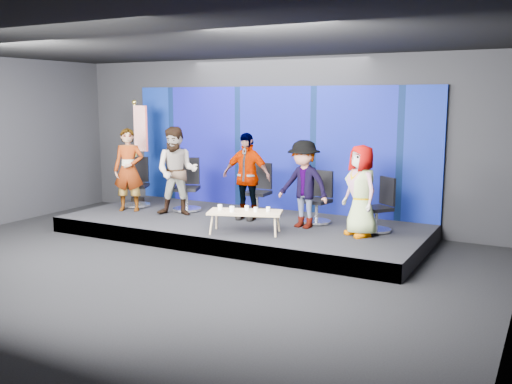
{
  "coord_description": "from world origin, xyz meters",
  "views": [
    {
      "loc": [
        5.37,
        -6.93,
        2.66
      ],
      "look_at": [
        0.38,
        2.4,
        0.91
      ],
      "focal_mm": 40.0,
      "sensor_mm": 36.0,
      "label": 1
    }
  ],
  "objects_px": {
    "chair_b": "(187,193)",
    "mug_b": "(232,209)",
    "chair_a": "(137,190)",
    "chair_c": "(258,198)",
    "chair_e": "(379,214)",
    "panelist_a": "(129,170)",
    "panelist_b": "(177,171)",
    "mug_d": "(256,210)",
    "panelist_c": "(246,176)",
    "flag_stand": "(139,149)",
    "mug_e": "(268,209)",
    "mug_a": "(220,207)",
    "chair_d": "(318,206)",
    "mug_c": "(247,208)",
    "panelist_d": "(304,184)",
    "coffee_table": "(245,213)",
    "panelist_e": "(361,191)"
  },
  "relations": [
    {
      "from": "chair_a",
      "to": "panelist_c",
      "type": "relative_size",
      "value": 0.63
    },
    {
      "from": "chair_b",
      "to": "flag_stand",
      "type": "relative_size",
      "value": 0.48
    },
    {
      "from": "chair_d",
      "to": "panelist_d",
      "type": "bearing_deg",
      "value": -90.59
    },
    {
      "from": "chair_b",
      "to": "chair_e",
      "type": "distance_m",
      "value": 4.13
    },
    {
      "from": "mug_b",
      "to": "flag_stand",
      "type": "relative_size",
      "value": 0.04
    },
    {
      "from": "panelist_a",
      "to": "mug_c",
      "type": "distance_m",
      "value": 3.22
    },
    {
      "from": "chair_b",
      "to": "panelist_d",
      "type": "bearing_deg",
      "value": -28.34
    },
    {
      "from": "mug_a",
      "to": "mug_e",
      "type": "height_order",
      "value": "mug_a"
    },
    {
      "from": "chair_c",
      "to": "chair_d",
      "type": "relative_size",
      "value": 1.06
    },
    {
      "from": "panelist_b",
      "to": "panelist_e",
      "type": "relative_size",
      "value": 1.14
    },
    {
      "from": "chair_e",
      "to": "flag_stand",
      "type": "relative_size",
      "value": 0.42
    },
    {
      "from": "panelist_a",
      "to": "panelist_c",
      "type": "bearing_deg",
      "value": -15.92
    },
    {
      "from": "panelist_d",
      "to": "flag_stand",
      "type": "height_order",
      "value": "flag_stand"
    },
    {
      "from": "chair_c",
      "to": "mug_a",
      "type": "bearing_deg",
      "value": -89.58
    },
    {
      "from": "chair_a",
      "to": "mug_b",
      "type": "distance_m",
      "value": 3.41
    },
    {
      "from": "panelist_a",
      "to": "chair_c",
      "type": "relative_size",
      "value": 1.65
    },
    {
      "from": "chair_a",
      "to": "flag_stand",
      "type": "bearing_deg",
      "value": 95.65
    },
    {
      "from": "chair_b",
      "to": "chair_e",
      "type": "relative_size",
      "value": 1.14
    },
    {
      "from": "chair_c",
      "to": "panelist_e",
      "type": "xyz_separation_m",
      "value": [
        2.4,
        -0.76,
        0.44
      ]
    },
    {
      "from": "panelist_c",
      "to": "chair_d",
      "type": "bearing_deg",
      "value": 11.57
    },
    {
      "from": "mug_a",
      "to": "chair_b",
      "type": "bearing_deg",
      "value": 140.95
    },
    {
      "from": "mug_b",
      "to": "mug_e",
      "type": "relative_size",
      "value": 1.19
    },
    {
      "from": "coffee_table",
      "to": "flag_stand",
      "type": "xyz_separation_m",
      "value": [
        -3.58,
        1.51,
        0.87
      ]
    },
    {
      "from": "chair_d",
      "to": "mug_d",
      "type": "distance_m",
      "value": 1.51
    },
    {
      "from": "chair_c",
      "to": "panelist_c",
      "type": "distance_m",
      "value": 0.71
    },
    {
      "from": "panelist_b",
      "to": "mug_c",
      "type": "xyz_separation_m",
      "value": [
        1.97,
        -0.65,
        -0.46
      ]
    },
    {
      "from": "mug_e",
      "to": "panelist_d",
      "type": "bearing_deg",
      "value": 65.3
    },
    {
      "from": "chair_b",
      "to": "mug_b",
      "type": "bearing_deg",
      "value": -57.61
    },
    {
      "from": "panelist_b",
      "to": "chair_d",
      "type": "distance_m",
      "value": 2.93
    },
    {
      "from": "chair_b",
      "to": "panelist_c",
      "type": "xyz_separation_m",
      "value": [
        1.54,
        -0.19,
        0.49
      ]
    },
    {
      "from": "chair_d",
      "to": "mug_c",
      "type": "relative_size",
      "value": 11.18
    },
    {
      "from": "panelist_c",
      "to": "mug_c",
      "type": "height_order",
      "value": "panelist_c"
    },
    {
      "from": "panelist_c",
      "to": "panelist_d",
      "type": "bearing_deg",
      "value": -9.17
    },
    {
      "from": "panelist_a",
      "to": "chair_b",
      "type": "bearing_deg",
      "value": 4.48
    },
    {
      "from": "chair_d",
      "to": "flag_stand",
      "type": "height_order",
      "value": "flag_stand"
    },
    {
      "from": "chair_e",
      "to": "panelist_e",
      "type": "height_order",
      "value": "panelist_e"
    },
    {
      "from": "panelist_c",
      "to": "mug_d",
      "type": "height_order",
      "value": "panelist_c"
    },
    {
      "from": "chair_b",
      "to": "flag_stand",
      "type": "xyz_separation_m",
      "value": [
        -1.49,
        0.28,
        0.86
      ]
    },
    {
      "from": "mug_b",
      "to": "flag_stand",
      "type": "height_order",
      "value": "flag_stand"
    },
    {
      "from": "chair_a",
      "to": "chair_c",
      "type": "height_order",
      "value": "chair_a"
    },
    {
      "from": "panelist_a",
      "to": "mug_e",
      "type": "height_order",
      "value": "panelist_a"
    },
    {
      "from": "chair_c",
      "to": "mug_e",
      "type": "distance_m",
      "value": 1.67
    },
    {
      "from": "panelist_a",
      "to": "chair_e",
      "type": "distance_m",
      "value": 5.26
    },
    {
      "from": "panelist_b",
      "to": "mug_d",
      "type": "distance_m",
      "value": 2.34
    },
    {
      "from": "panelist_c",
      "to": "mug_e",
      "type": "xyz_separation_m",
      "value": [
        0.93,
        -0.88,
        -0.41
      ]
    },
    {
      "from": "panelist_b",
      "to": "mug_a",
      "type": "height_order",
      "value": "panelist_b"
    },
    {
      "from": "coffee_table",
      "to": "mug_d",
      "type": "distance_m",
      "value": 0.21
    },
    {
      "from": "chair_b",
      "to": "mug_b",
      "type": "distance_m",
      "value": 2.37
    },
    {
      "from": "panelist_d",
      "to": "flag_stand",
      "type": "xyz_separation_m",
      "value": [
        -4.3,
        0.6,
        0.42
      ]
    },
    {
      "from": "chair_b",
      "to": "panelist_a",
      "type": "bearing_deg",
      "value": -172.48
    }
  ]
}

